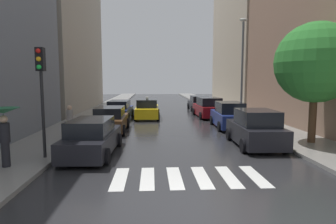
% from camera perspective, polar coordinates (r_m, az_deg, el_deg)
% --- Properties ---
extents(ground_plane, '(28.00, 72.00, 0.04)m').
position_cam_1_polar(ground_plane, '(30.83, -1.01, 0.35)').
color(ground_plane, '#272729').
extents(sidewalk_left, '(3.00, 72.00, 0.15)m').
position_cam_1_polar(sidewalk_left, '(31.25, -13.01, 0.44)').
color(sidewalk_left, gray).
rests_on(sidewalk_left, ground).
extents(sidewalk_right, '(3.00, 72.00, 0.15)m').
position_cam_1_polar(sidewalk_right, '(31.74, 10.79, 0.58)').
color(sidewalk_right, gray).
rests_on(sidewalk_right, ground).
extents(crosswalk_stripes, '(4.95, 2.20, 0.01)m').
position_cam_1_polar(crosswalk_stripes, '(9.71, 4.08, -12.88)').
color(crosswalk_stripes, silver).
rests_on(crosswalk_stripes, ground).
extents(building_left_mid, '(6.00, 17.44, 15.52)m').
position_cam_1_polar(building_left_mid, '(33.29, -20.98, 13.80)').
color(building_left_mid, '#9E9384').
rests_on(building_left_mid, ground).
extents(building_right_mid, '(6.00, 15.17, 17.74)m').
position_cam_1_polar(building_right_mid, '(37.93, 16.09, 14.69)').
color(building_right_mid, '#B2A38C').
rests_on(building_right_mid, ground).
extents(parked_car_left_nearest, '(2.14, 4.69, 1.58)m').
position_cam_1_polar(parked_car_left_nearest, '(12.70, -14.90, -5.02)').
color(parked_car_left_nearest, black).
rests_on(parked_car_left_nearest, ground).
extents(parked_car_left_second, '(2.07, 4.29, 1.56)m').
position_cam_1_polar(parked_car_left_second, '(18.19, -11.41, -1.57)').
color(parked_car_left_second, brown).
rests_on(parked_car_left_second, ground).
extents(parked_car_left_third, '(2.15, 4.74, 1.55)m').
position_cam_1_polar(parked_car_left_third, '(24.07, -9.63, 0.36)').
color(parked_car_left_third, navy).
rests_on(parked_car_left_third, ground).
extents(parked_car_right_nearest, '(2.21, 4.21, 1.79)m').
position_cam_1_polar(parked_car_right_nearest, '(14.54, 17.05, -3.32)').
color(parked_car_right_nearest, black).
rests_on(parked_car_right_nearest, ground).
extents(parked_car_right_second, '(2.11, 4.39, 1.76)m').
position_cam_1_polar(parked_car_right_second, '(19.65, 12.07, -0.76)').
color(parked_car_right_second, navy).
rests_on(parked_car_right_second, ground).
extents(parked_car_right_third, '(2.28, 4.72, 1.73)m').
position_cam_1_polar(parked_car_right_third, '(25.06, 8.06, 0.80)').
color(parked_car_right_third, maroon).
rests_on(parked_car_right_third, ground).
extents(parked_car_right_fourth, '(2.07, 4.61, 1.55)m').
position_cam_1_polar(parked_car_right_fourth, '(30.84, 6.18, 1.72)').
color(parked_car_right_fourth, black).
rests_on(parked_car_right_fourth, ground).
extents(taxi_midroad, '(2.13, 4.68, 1.81)m').
position_cam_1_polar(taxi_midroad, '(24.20, -4.16, 0.55)').
color(taxi_midroad, yellow).
rests_on(taxi_midroad, ground).
extents(pedestrian_foreground, '(1.09, 1.09, 2.10)m').
position_cam_1_polar(pedestrian_foreground, '(11.51, -29.95, -1.95)').
color(pedestrian_foreground, black).
rests_on(pedestrian_foreground, sidewalk_left).
extents(pedestrian_near_tree, '(0.36, 0.36, 1.73)m').
position_cam_1_polar(pedestrian_near_tree, '(16.18, -18.97, -1.61)').
color(pedestrian_near_tree, gray).
rests_on(pedestrian_near_tree, sidewalk_left).
extents(street_tree_right, '(3.86, 3.86, 5.82)m').
position_cam_1_polar(street_tree_right, '(15.60, 27.37, 8.69)').
color(street_tree_right, '#513823').
rests_on(street_tree_right, sidewalk_right).
extents(traffic_light_left_corner, '(0.30, 0.42, 4.30)m').
position_cam_1_polar(traffic_light_left_corner, '(12.10, -24.00, 6.21)').
color(traffic_light_left_corner, black).
rests_on(traffic_light_left_corner, sidewalk_left).
extents(lamp_post_right, '(0.60, 0.28, 7.57)m').
position_cam_1_polar(lamp_post_right, '(22.22, 14.62, 9.43)').
color(lamp_post_right, '#595B60').
rests_on(lamp_post_right, sidewalk_right).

